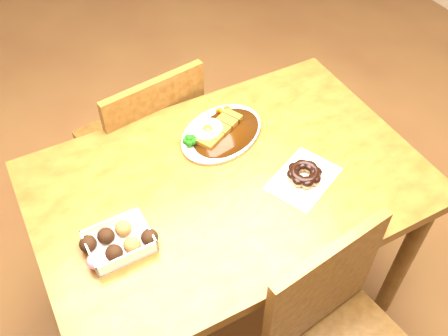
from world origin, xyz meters
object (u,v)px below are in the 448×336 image
chair_far (146,143)px  donut_box (118,242)px  pon_de_ring (304,174)px  table (229,199)px  katsu_curry_plate (220,132)px

chair_far → donut_box: (-0.30, -0.61, 0.30)m
chair_far → donut_box: bearing=55.7°
donut_box → pon_de_ring: bearing=-3.1°
donut_box → pon_de_ring: 0.59m
chair_far → pon_de_ring: chair_far is taller
chair_far → pon_de_ring: bearing=106.1°
table → chair_far: 0.57m
katsu_curry_plate → pon_de_ring: size_ratio=1.38×
donut_box → table: bearing=11.1°
katsu_curry_plate → donut_box: katsu_curry_plate is taller
table → donut_box: 0.41m
chair_far → pon_de_ring: 0.77m
katsu_curry_plate → donut_box: (-0.45, -0.26, 0.01)m
chair_far → donut_box: chair_far is taller
table → pon_de_ring: (0.20, -0.11, 0.12)m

